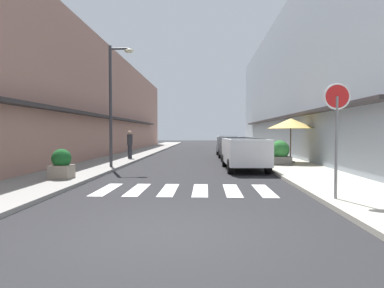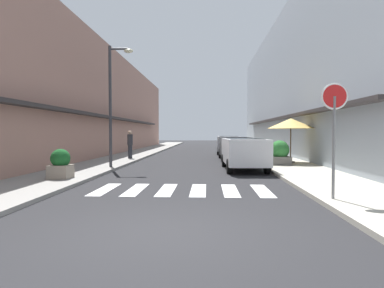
# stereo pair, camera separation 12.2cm
# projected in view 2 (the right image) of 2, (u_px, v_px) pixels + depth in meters

# --- Properties ---
(ground_plane) EXTENTS (100.21, 100.21, 0.00)m
(ground_plane) POSITION_uv_depth(u_px,v_px,m) (197.00, 156.00, 23.77)
(ground_plane) COLOR #232326
(sidewalk_left) EXTENTS (2.84, 63.77, 0.12)m
(sidewalk_left) POSITION_uv_depth(u_px,v_px,m) (131.00, 155.00, 24.01)
(sidewalk_left) COLOR gray
(sidewalk_left) RESTS_ON ground_plane
(sidewalk_right) EXTENTS (2.84, 63.77, 0.12)m
(sidewalk_right) POSITION_uv_depth(u_px,v_px,m) (265.00, 156.00, 23.53)
(sidewalk_right) COLOR #ADA899
(sidewalk_right) RESTS_ON ground_plane
(building_row_left) EXTENTS (5.50, 42.99, 8.04)m
(building_row_left) POSITION_uv_depth(u_px,v_px,m) (85.00, 103.00, 25.34)
(building_row_left) COLOR #A87A6B
(building_row_left) RESTS_ON ground_plane
(building_row_right) EXTENTS (5.50, 42.99, 10.97)m
(building_row_right) POSITION_uv_depth(u_px,v_px,m) (315.00, 83.00, 24.43)
(building_row_right) COLOR #939EA8
(building_row_right) RESTS_ON ground_plane
(crosswalk) EXTENTS (5.20, 2.20, 0.01)m
(crosswalk) POSITION_uv_depth(u_px,v_px,m) (183.00, 190.00, 9.77)
(crosswalk) COLOR silver
(crosswalk) RESTS_ON ground_plane
(parked_car_near) EXTENTS (1.91, 4.37, 1.47)m
(parked_car_near) POSITION_uv_depth(u_px,v_px,m) (244.00, 150.00, 15.05)
(parked_car_near) COLOR silver
(parked_car_near) RESTS_ON ground_plane
(parked_car_mid) EXTENTS (1.88, 4.03, 1.47)m
(parked_car_mid) POSITION_uv_depth(u_px,v_px,m) (234.00, 146.00, 20.64)
(parked_car_mid) COLOR black
(parked_car_mid) RESTS_ON ground_plane
(parked_car_far) EXTENTS (1.94, 4.45, 1.47)m
(parked_car_far) POSITION_uv_depth(u_px,v_px,m) (228.00, 143.00, 26.45)
(parked_car_far) COLOR silver
(parked_car_far) RESTS_ON ground_plane
(round_street_sign) EXTENTS (0.65, 0.07, 2.82)m
(round_street_sign) POSITION_uv_depth(u_px,v_px,m) (334.00, 110.00, 7.86)
(round_street_sign) COLOR slate
(round_street_sign) RESTS_ON sidewalk_right
(street_lamp) EXTENTS (1.19, 0.28, 5.73)m
(street_lamp) POSITION_uv_depth(u_px,v_px,m) (114.00, 94.00, 15.43)
(street_lamp) COLOR #38383D
(street_lamp) RESTS_ON sidewalk_left
(cafe_umbrella) EXTENTS (2.51, 2.51, 2.39)m
(cafe_umbrella) POSITION_uv_depth(u_px,v_px,m) (291.00, 124.00, 17.59)
(cafe_umbrella) COLOR #262626
(cafe_umbrella) RESTS_ON sidewalk_right
(planter_corner) EXTENTS (0.71, 0.71, 1.05)m
(planter_corner) POSITION_uv_depth(u_px,v_px,m) (60.00, 164.00, 11.46)
(planter_corner) COLOR gray
(planter_corner) RESTS_ON sidewalk_left
(planter_midblock) EXTENTS (1.01, 1.01, 1.23)m
(planter_midblock) POSITION_uv_depth(u_px,v_px,m) (280.00, 153.00, 16.47)
(planter_midblock) COLOR slate
(planter_midblock) RESTS_ON sidewalk_right
(pedestrian_walking_near) EXTENTS (0.34, 0.34, 1.74)m
(pedestrian_walking_near) POSITION_uv_depth(u_px,v_px,m) (130.00, 144.00, 20.41)
(pedestrian_walking_near) COLOR #282B33
(pedestrian_walking_near) RESTS_ON sidewalk_left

